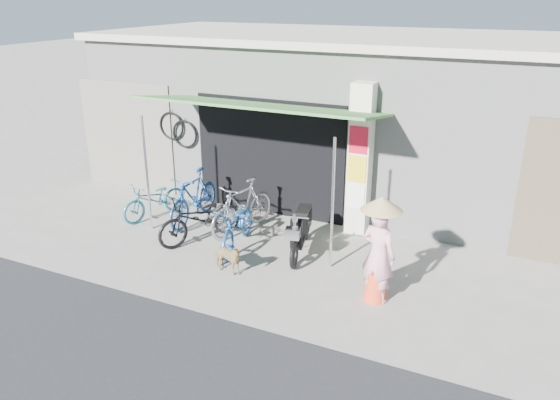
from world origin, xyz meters
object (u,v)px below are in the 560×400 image
at_px(bike_black, 201,218).
at_px(street_dog, 227,258).
at_px(bike_teal, 155,199).
at_px(bike_silver, 243,207).
at_px(bike_blue, 194,197).
at_px(nun, 379,250).
at_px(bike_navy, 238,226).
at_px(moped, 301,230).

bearing_deg(bike_black, street_dog, -12.69).
distance_m(bike_teal, street_dog, 3.06).
xyz_separation_m(bike_black, bike_silver, (0.51, 0.74, 0.06)).
bearing_deg(bike_teal, bike_silver, 21.04).
height_order(bike_blue, bike_silver, bike_blue).
height_order(bike_black, nun, nun).
distance_m(bike_navy, moped, 1.19).
bearing_deg(bike_silver, moped, -1.02).
relative_size(bike_navy, moped, 1.00).
bearing_deg(bike_teal, nun, 3.23).
height_order(bike_teal, moped, moped).
relative_size(bike_blue, bike_silver, 1.03).
xyz_separation_m(bike_black, bike_navy, (0.79, 0.05, -0.03)).
relative_size(bike_teal, bike_silver, 0.88).
distance_m(bike_teal, bike_navy, 2.40).
bearing_deg(bike_navy, bike_silver, 100.43).
bearing_deg(bike_black, bike_navy, 30.27).
relative_size(bike_teal, bike_black, 0.87).
distance_m(bike_blue, nun, 4.56).
distance_m(bike_blue, street_dog, 2.44).
relative_size(bike_silver, moped, 1.05).
bearing_deg(bike_blue, nun, -20.97).
distance_m(bike_blue, bike_black, 0.99).
height_order(bike_silver, street_dog, bike_silver).
bearing_deg(nun, bike_teal, 2.02).
xyz_separation_m(bike_silver, bike_navy, (0.28, -0.70, -0.09)).
xyz_separation_m(bike_blue, nun, (4.32, -1.41, 0.31)).
xyz_separation_m(street_dog, nun, (2.56, 0.26, 0.58)).
xyz_separation_m(moped, nun, (1.74, -1.05, 0.42)).
height_order(bike_silver, moped, bike_silver).
xyz_separation_m(bike_blue, street_dog, (1.76, -1.66, -0.27)).
height_order(bike_navy, moped, moped).
bearing_deg(nun, bike_navy, 1.64).
height_order(bike_teal, bike_blue, bike_blue).
relative_size(bike_navy, nun, 0.97).
distance_m(bike_blue, moped, 2.61).
bearing_deg(nun, bike_silver, -8.51).
distance_m(bike_black, nun, 3.75).
relative_size(bike_silver, nun, 1.02).
bearing_deg(bike_silver, bike_teal, -162.39).
distance_m(bike_blue, bike_navy, 1.61).
bearing_deg(bike_blue, bike_black, -51.58).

